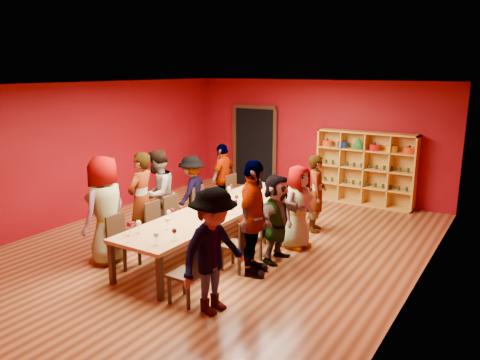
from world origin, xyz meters
name	(u,v)px	position (x,y,z in m)	size (l,w,h in m)	color
room_shell	(218,169)	(0.00, 0.00, 1.50)	(7.10, 9.10, 3.04)	brown
tasting_table	(218,211)	(0.00, 0.00, 0.70)	(1.10, 4.50, 0.75)	#AC8047
doorway	(255,147)	(-1.80, 4.43, 1.12)	(1.40, 0.17, 2.30)	black
shelving_unit	(366,165)	(1.40, 4.32, 0.98)	(2.40, 0.40, 1.80)	gold
chair_person_left_0	(121,238)	(-0.91, -1.57, 0.50)	(0.42, 0.42, 0.89)	black
person_left_0	(105,210)	(-1.24, -1.57, 0.93)	(0.91, 0.50, 1.87)	#597EB8
chair_person_left_1	(157,223)	(-0.91, -0.66, 0.50)	(0.42, 0.42, 0.89)	black
person_left_1	(141,199)	(-1.28, -0.66, 0.89)	(0.65, 0.48, 1.79)	silver
chair_person_left_2	(175,216)	(-0.91, -0.15, 0.50)	(0.42, 0.42, 0.89)	black
person_left_2	(158,194)	(-1.34, -0.15, 0.88)	(0.85, 0.47, 1.75)	#141A39
chair_person_left_3	(202,205)	(-0.91, 0.71, 0.50)	(0.42, 0.42, 0.89)	black
person_left_3	(192,191)	(-1.16, 0.71, 0.76)	(0.98, 0.41, 1.52)	silver
chair_person_left_4	(235,192)	(-0.91, 2.00, 0.50)	(0.42, 0.42, 0.89)	black
person_left_4	(223,177)	(-1.24, 2.00, 0.80)	(0.93, 0.42, 1.59)	white
chair_person_right_0	(190,271)	(0.91, -2.00, 0.50)	(0.42, 0.42, 0.89)	black
person_right_0	(213,251)	(1.32, -2.00, 0.88)	(1.14, 0.47, 1.76)	#6186C8
chair_person_right_1	(240,242)	(0.91, -0.68, 0.50)	(0.42, 0.42, 0.89)	black
person_right_1	(253,219)	(1.15, -0.68, 0.95)	(1.11, 0.51, 1.89)	#535359
chair_person_right_2	(261,230)	(0.91, 0.02, 0.50)	(0.42, 0.42, 0.89)	black
person_right_2	(277,218)	(1.21, 0.02, 0.77)	(1.43, 0.41, 1.55)	white
chair_person_right_3	(281,219)	(0.91, 0.78, 0.50)	(0.42, 0.42, 0.89)	black
person_right_3	(298,207)	(1.26, 0.78, 0.79)	(0.77, 0.42, 1.57)	#131736
chair_person_right_4	(304,206)	(0.91, 1.82, 0.50)	(0.42, 0.42, 0.89)	black
person_right_4	(317,193)	(1.18, 1.82, 0.79)	(0.58, 0.42, 1.59)	silver
wine_glass_0	(169,213)	(-0.34, -0.99, 0.88)	(0.07, 0.07, 0.18)	silver
wine_glass_1	(204,199)	(-0.29, -0.04, 0.90)	(0.08, 0.08, 0.20)	silver
wine_glass_2	(254,194)	(0.29, 0.82, 0.89)	(0.08, 0.08, 0.19)	silver
wine_glass_3	(283,183)	(0.36, 1.90, 0.90)	(0.08, 0.08, 0.21)	silver
wine_glass_4	(235,202)	(0.28, 0.16, 0.88)	(0.07, 0.07, 0.18)	silver
wine_glass_5	(231,187)	(-0.36, 0.97, 0.91)	(0.09, 0.09, 0.22)	silver
wine_glass_6	(236,197)	(0.12, 0.45, 0.88)	(0.07, 0.07, 0.18)	silver
wine_glass_7	(248,181)	(-0.37, 1.68, 0.88)	(0.07, 0.07, 0.19)	silver
wine_glass_8	(229,189)	(-0.33, 0.86, 0.89)	(0.08, 0.08, 0.20)	silver
wine_glass_9	(198,207)	(-0.06, -0.54, 0.91)	(0.09, 0.09, 0.22)	silver
wine_glass_10	(202,219)	(0.36, -0.99, 0.89)	(0.08, 0.08, 0.19)	silver
wine_glass_11	(233,204)	(0.38, -0.06, 0.91)	(0.09, 0.09, 0.22)	silver
wine_glass_12	(273,185)	(0.28, 1.61, 0.90)	(0.08, 0.08, 0.20)	silver
wine_glass_13	(130,225)	(-0.36, -1.88, 0.91)	(0.09, 0.09, 0.22)	silver
wine_glass_14	(259,191)	(0.29, 1.02, 0.90)	(0.08, 0.08, 0.21)	silver
wine_glass_15	(201,217)	(0.27, -0.88, 0.88)	(0.07, 0.07, 0.18)	silver
wine_glass_16	(156,235)	(0.27, -1.98, 0.90)	(0.08, 0.08, 0.20)	silver
wine_glass_17	(168,220)	(-0.04, -1.36, 0.90)	(0.08, 0.08, 0.20)	silver
wine_glass_18	(172,211)	(-0.34, -0.89, 0.88)	(0.07, 0.07, 0.19)	silver
wine_glass_19	(252,179)	(-0.35, 1.81, 0.90)	(0.08, 0.08, 0.21)	silver
wine_glass_20	(138,224)	(-0.30, -1.75, 0.91)	(0.09, 0.09, 0.21)	silver
wine_glass_21	(174,231)	(0.37, -1.68, 0.89)	(0.08, 0.08, 0.19)	silver
wine_glass_22	(248,186)	(-0.14, 1.31, 0.89)	(0.08, 0.08, 0.19)	silver
wine_glass_23	(209,197)	(-0.26, 0.10, 0.91)	(0.09, 0.09, 0.22)	silver
spittoon_bowl	(209,209)	(0.00, -0.29, 0.82)	(0.29, 0.29, 0.16)	silver
carafe_a	(211,200)	(-0.17, 0.02, 0.88)	(0.14, 0.14, 0.29)	silver
carafe_b	(211,208)	(0.09, -0.33, 0.87)	(0.11, 0.11, 0.26)	silver
wine_bottle	(260,187)	(0.07, 1.42, 0.86)	(0.09, 0.09, 0.29)	#123317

